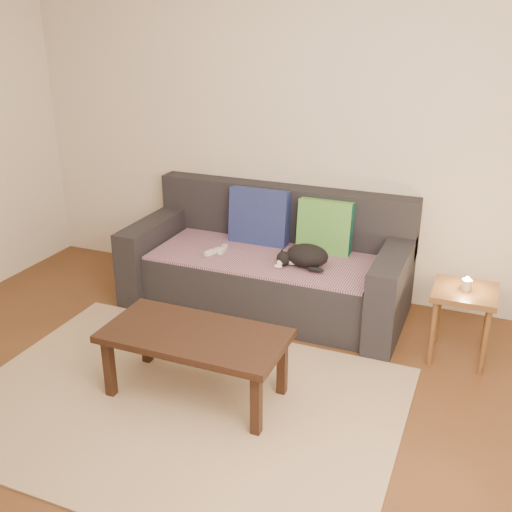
% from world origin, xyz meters
% --- Properties ---
extents(ground, '(4.50, 4.50, 0.00)m').
position_xyz_m(ground, '(0.00, 0.00, 0.00)').
color(ground, brown).
rests_on(ground, ground).
extents(back_wall, '(4.50, 0.04, 2.60)m').
position_xyz_m(back_wall, '(0.00, 2.00, 1.30)').
color(back_wall, beige).
rests_on(back_wall, ground).
extents(sofa, '(2.10, 0.94, 0.87)m').
position_xyz_m(sofa, '(0.00, 1.57, 0.31)').
color(sofa, '#232328').
rests_on(sofa, ground).
extents(throw_blanket, '(1.66, 0.74, 0.02)m').
position_xyz_m(throw_blanket, '(0.00, 1.48, 0.43)').
color(throw_blanket, '#3C2648').
rests_on(throw_blanket, sofa).
extents(cushion_navy, '(0.47, 0.17, 0.48)m').
position_xyz_m(cushion_navy, '(-0.14, 1.74, 0.63)').
color(cushion_navy, navy).
rests_on(cushion_navy, throw_blanket).
extents(cushion_green, '(0.41, 0.15, 0.42)m').
position_xyz_m(cushion_green, '(0.39, 1.74, 0.63)').
color(cushion_green, '#0B4B41').
rests_on(cushion_green, throw_blanket).
extents(cat, '(0.40, 0.30, 0.16)m').
position_xyz_m(cat, '(0.34, 1.40, 0.52)').
color(cat, black).
rests_on(cat, throw_blanket).
extents(wii_remote_a, '(0.08, 0.15, 0.03)m').
position_xyz_m(wii_remote_a, '(-0.38, 1.37, 0.46)').
color(wii_remote_a, white).
rests_on(wii_remote_a, throw_blanket).
extents(wii_remote_b, '(0.06, 0.15, 0.03)m').
position_xyz_m(wii_remote_b, '(-0.33, 1.45, 0.46)').
color(wii_remote_b, white).
rests_on(wii_remote_b, throw_blanket).
extents(side_table, '(0.39, 0.39, 0.49)m').
position_xyz_m(side_table, '(1.44, 1.31, 0.41)').
color(side_table, brown).
rests_on(side_table, ground).
extents(candle, '(0.06, 0.06, 0.09)m').
position_xyz_m(candle, '(1.44, 1.31, 0.53)').
color(candle, beige).
rests_on(candle, side_table).
extents(rug, '(2.50, 1.80, 0.01)m').
position_xyz_m(rug, '(0.00, 0.15, 0.01)').
color(rug, tan).
rests_on(rug, ground).
extents(coffee_table, '(1.06, 0.53, 0.42)m').
position_xyz_m(coffee_table, '(0.05, 0.28, 0.37)').
color(coffee_table, black).
rests_on(coffee_table, rug).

